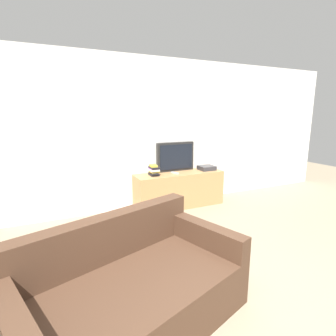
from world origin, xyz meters
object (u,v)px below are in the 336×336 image
Objects in this scene: book_stack at (154,171)px; remote_on_stand at (175,173)px; set_top_box at (207,168)px; television at (175,157)px; tv_stand at (179,190)px; couch at (131,292)px.

book_stack reaches higher than remote_on_stand.
television is at bearing 162.00° from set_top_box.
television is 0.34m from remote_on_stand.
tv_stand is at bearing -0.37° from book_stack.
couch is at bearing -116.15° from book_stack.
book_stack is (1.11, 2.26, 0.44)m from couch.
television is 2.99m from couch.
tv_stand is 0.34m from remote_on_stand.
couch is (-1.60, -2.26, -0.04)m from tv_stand.
couch reaches higher than remote_on_stand.
book_stack is 0.40m from remote_on_stand.
tv_stand is 9.37× the size of remote_on_stand.
television is at bearing 38.47° from couch.
television is 0.63m from set_top_box.
couch is at bearing -125.30° from tv_stand.
television is (0.01, 0.18, 0.57)m from tv_stand.
set_top_box reaches higher than tv_stand.
remote_on_stand is at bearing -3.38° from book_stack.
tv_stand is 6.68× the size of book_stack.
set_top_box is (0.56, -0.18, -0.22)m from television.
couch is 2.56m from book_stack.
set_top_box is (2.17, 2.26, 0.39)m from couch.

